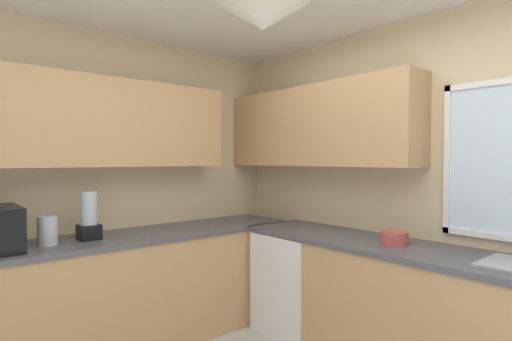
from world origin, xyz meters
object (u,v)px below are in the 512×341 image
at_px(dishwasher, 298,282).
at_px(blender_appliance, 89,218).
at_px(kettle, 48,231).
at_px(bowl, 394,238).

xyz_separation_m(dishwasher, blender_appliance, (-0.66, -1.56, 0.64)).
bearing_deg(dishwasher, kettle, -109.09).
bearing_deg(dishwasher, blender_appliance, -112.87).
bearing_deg(bowl, kettle, -129.35).
relative_size(kettle, bowl, 1.06).
xyz_separation_m(dishwasher, bowl, (0.90, 0.03, 0.52)).
relative_size(dishwasher, kettle, 4.22).
bearing_deg(kettle, bowl, 50.65).
distance_m(dishwasher, blender_appliance, 1.81).
xyz_separation_m(bowl, blender_appliance, (-1.56, -1.59, 0.12)).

